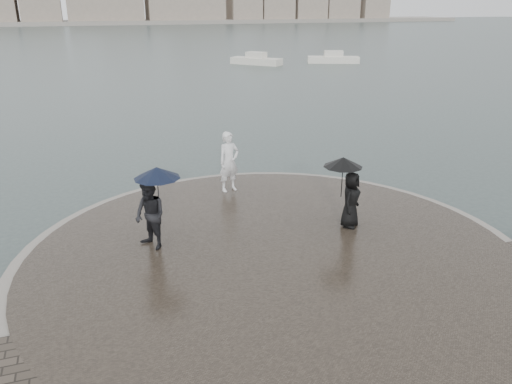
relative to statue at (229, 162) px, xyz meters
name	(u,v)px	position (x,y,z in m)	size (l,w,h in m)	color
ground	(341,351)	(-0.19, -7.95, -1.33)	(400.00, 400.00, 0.00)	#2B3835
kerb_ring	(273,258)	(-0.19, -4.45, -1.17)	(12.50, 12.50, 0.32)	gray
quay_tip	(273,258)	(-0.19, -4.45, -1.15)	(11.90, 11.90, 0.36)	#2D261E
statue	(229,162)	(0.00, 0.00, 0.00)	(0.71, 0.46, 1.94)	white
visitor_left	(152,204)	(-2.89, -3.23, 0.18)	(1.30, 1.19, 2.04)	black
visitor_right	(348,187)	(2.21, -3.71, 0.15)	(1.21, 1.05, 1.95)	black
far_skyline	(62,5)	(-6.49, 152.75, 4.28)	(260.00, 20.00, 37.00)	gray
boats	(295,60)	(17.89, 35.76, -0.95)	(13.63, 5.76, 1.50)	silver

